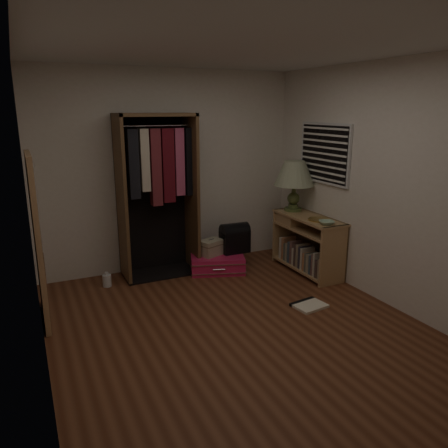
{
  "coord_description": "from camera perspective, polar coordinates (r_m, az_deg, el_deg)",
  "views": [
    {
      "loc": [
        -1.79,
        -3.49,
        2.11
      ],
      "look_at": [
        0.3,
        0.95,
        0.8
      ],
      "focal_mm": 35.0,
      "sensor_mm": 36.0,
      "label": 1
    }
  ],
  "objects": [
    {
      "name": "ground",
      "position": [
        4.45,
        1.76,
        -13.34
      ],
      "size": [
        4.0,
        4.0,
        0.0
      ],
      "primitive_type": "plane",
      "color": "#5A2D19",
      "rests_on": "ground"
    },
    {
      "name": "floor_book",
      "position": [
        4.96,
        10.93,
        -10.32
      ],
      "size": [
        0.38,
        0.32,
        0.03
      ],
      "rotation": [
        0.0,
        0.0,
        0.14
      ],
      "color": "white",
      "rests_on": "ground"
    },
    {
      "name": "room_walls",
      "position": [
        4.04,
        2.61,
        6.27
      ],
      "size": [
        3.52,
        4.02,
        2.6
      ],
      "color": "silver",
      "rests_on": "ground"
    },
    {
      "name": "train_case",
      "position": [
        5.78,
        -1.67,
        -3.07
      ],
      "size": [
        0.36,
        0.3,
        0.22
      ],
      "rotation": [
        0.0,
        0.0,
        0.35
      ],
      "color": "tan",
      "rests_on": "pink_suitcase"
    },
    {
      "name": "open_wardrobe",
      "position": [
        5.56,
        -8.43,
        5.59
      ],
      "size": [
        0.99,
        0.5,
        2.05
      ],
      "color": "brown",
      "rests_on": "ground"
    },
    {
      "name": "ceramic_bowl",
      "position": [
        5.39,
        13.25,
        0.18
      ],
      "size": [
        0.24,
        0.24,
        0.05
      ],
      "primitive_type": "imported",
      "rotation": [
        0.0,
        0.0,
        -0.35
      ],
      "color": "#A2C0A0",
      "rests_on": "console_bookshelf"
    },
    {
      "name": "pink_suitcase",
      "position": [
        5.84,
        -0.89,
        -5.09
      ],
      "size": [
        0.84,
        0.72,
        0.22
      ],
      "rotation": [
        0.0,
        0.0,
        -0.33
      ],
      "color": "#CD194A",
      "rests_on": "ground"
    },
    {
      "name": "black_bag",
      "position": [
        5.88,
        1.4,
        -1.73
      ],
      "size": [
        0.38,
        0.25,
        0.4
      ],
      "rotation": [
        0.0,
        0.0,
        -0.03
      ],
      "color": "black",
      "rests_on": "pink_suitcase"
    },
    {
      "name": "console_bookshelf",
      "position": [
        5.87,
        10.61,
        -2.36
      ],
      "size": [
        0.42,
        1.12,
        0.75
      ],
      "color": "#AC8253",
      "rests_on": "ground"
    },
    {
      "name": "floor_mirror",
      "position": [
        4.66,
        -23.16,
        -1.96
      ],
      "size": [
        0.06,
        0.8,
        1.7
      ],
      "color": "#AC7F53",
      "rests_on": "ground"
    },
    {
      "name": "brass_tray",
      "position": [
        5.59,
        12.31,
        0.59
      ],
      "size": [
        0.31,
        0.31,
        0.02
      ],
      "rotation": [
        0.0,
        0.0,
        -0.15
      ],
      "color": "#B49145",
      "rests_on": "console_bookshelf"
    },
    {
      "name": "white_jug",
      "position": [
        5.54,
        -15.04,
        -7.11
      ],
      "size": [
        0.12,
        0.12,
        0.18
      ],
      "rotation": [
        0.0,
        0.0,
        -0.19
      ],
      "color": "silver",
      "rests_on": "ground"
    },
    {
      "name": "table_lamp",
      "position": [
        5.95,
        9.18,
        6.41
      ],
      "size": [
        0.58,
        0.58,
        0.68
      ],
      "rotation": [
        0.0,
        0.0,
        0.08
      ],
      "color": "#45562A",
      "rests_on": "console_bookshelf"
    }
  ]
}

